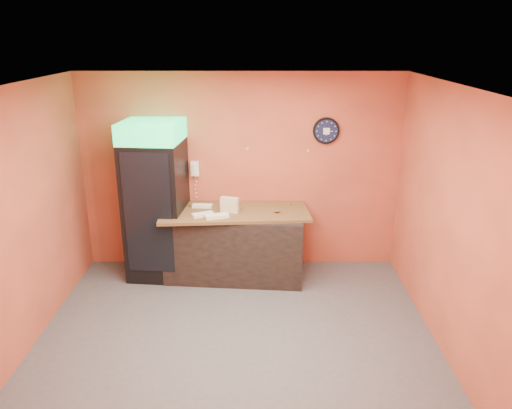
{
  "coord_description": "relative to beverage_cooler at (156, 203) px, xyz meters",
  "views": [
    {
      "loc": [
        0.25,
        -4.84,
        3.28
      ],
      "look_at": [
        0.22,
        0.6,
        1.4
      ],
      "focal_mm": 35.0,
      "sensor_mm": 36.0,
      "label": 1
    }
  ],
  "objects": [
    {
      "name": "ceiling",
      "position": [
        1.15,
        -1.6,
        1.73
      ],
      "size": [
        4.5,
        4.0,
        0.02
      ],
      "primitive_type": "cube",
      "color": "white",
      "rests_on": "back_wall"
    },
    {
      "name": "sub_roll_stack",
      "position": [
        1.01,
        -0.09,
        0.01
      ],
      "size": [
        0.26,
        0.15,
        0.21
      ],
      "rotation": [
        0.0,
        0.0,
        -0.28
      ],
      "color": "beige",
      "rests_on": "butcher_paper"
    },
    {
      "name": "wrapped_sandwich_left",
      "position": [
        0.66,
        -0.25,
        -0.07
      ],
      "size": [
        0.31,
        0.22,
        0.04
      ],
      "primitive_type": "cube",
      "rotation": [
        0.0,
        0.0,
        0.43
      ],
      "color": "white",
      "rests_on": "butcher_paper"
    },
    {
      "name": "right_wall",
      "position": [
        3.4,
        -1.6,
        0.33
      ],
      "size": [
        0.02,
        4.0,
        2.8
      ],
      "primitive_type": "cube",
      "color": "#E05C3F",
      "rests_on": "floor"
    },
    {
      "name": "butcher_paper",
      "position": [
        1.08,
        -0.02,
        -0.11
      ],
      "size": [
        2.07,
        1.02,
        0.04
      ],
      "primitive_type": "cube",
      "rotation": [
        0.0,
        0.0,
        0.07
      ],
      "color": "brown",
      "rests_on": "prep_counter"
    },
    {
      "name": "floor",
      "position": [
        1.15,
        -1.6,
        -1.07
      ],
      "size": [
        4.5,
        4.5,
        0.0
      ],
      "primitive_type": "plane",
      "color": "#47474C",
      "rests_on": "ground"
    },
    {
      "name": "wall_clock",
      "position": [
        2.33,
        0.37,
        0.93
      ],
      "size": [
        0.37,
        0.06,
        0.37
      ],
      "color": "black",
      "rests_on": "back_wall"
    },
    {
      "name": "wall_phone",
      "position": [
        0.51,
        0.35,
        0.4
      ],
      "size": [
        0.12,
        0.1,
        0.21
      ],
      "color": "white",
      "rests_on": "back_wall"
    },
    {
      "name": "wrapped_sandwich_right",
      "position": [
        0.62,
        0.11,
        -0.07
      ],
      "size": [
        0.28,
        0.13,
        0.04
      ],
      "primitive_type": "cube",
      "rotation": [
        0.0,
        0.0,
        -0.07
      ],
      "color": "white",
      "rests_on": "butcher_paper"
    },
    {
      "name": "beverage_cooler",
      "position": [
        0.0,
        0.0,
        0.0
      ],
      "size": [
        0.84,
        0.85,
        2.19
      ],
      "rotation": [
        0.0,
        0.0,
        -0.09
      ],
      "color": "black",
      "rests_on": "floor"
    },
    {
      "name": "wrapped_sandwich_mid",
      "position": [
        0.86,
        -0.31,
        -0.07
      ],
      "size": [
        0.33,
        0.21,
        0.04
      ],
      "primitive_type": "cube",
      "rotation": [
        0.0,
        0.0,
        0.32
      ],
      "color": "white",
      "rests_on": "butcher_paper"
    },
    {
      "name": "back_wall",
      "position": [
        1.15,
        0.4,
        0.33
      ],
      "size": [
        4.5,
        0.02,
        2.8
      ],
      "primitive_type": "cube",
      "color": "#E05C3F",
      "rests_on": "floor"
    },
    {
      "name": "kitchen_tool",
      "position": [
        1.11,
        0.17,
        -0.06
      ],
      "size": [
        0.07,
        0.07,
        0.07
      ],
      "primitive_type": "cylinder",
      "color": "silver",
      "rests_on": "butcher_paper"
    },
    {
      "name": "prep_counter",
      "position": [
        1.08,
        -0.02,
        -0.6
      ],
      "size": [
        1.94,
        0.99,
        0.94
      ],
      "primitive_type": "cube",
      "rotation": [
        0.0,
        0.0,
        -0.08
      ],
      "color": "black",
      "rests_on": "floor"
    },
    {
      "name": "left_wall",
      "position": [
        -1.1,
        -1.6,
        0.33
      ],
      "size": [
        0.02,
        4.0,
        2.8
      ],
      "primitive_type": "cube",
      "color": "#E05C3F",
      "rests_on": "floor"
    }
  ]
}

